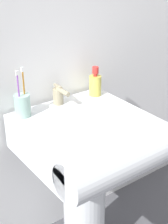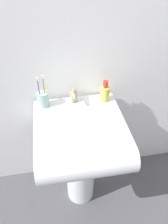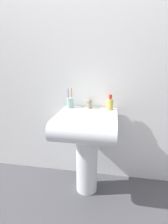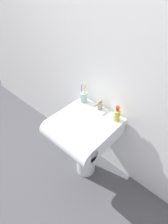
# 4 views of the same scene
# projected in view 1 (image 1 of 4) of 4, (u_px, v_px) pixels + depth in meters

# --- Properties ---
(wall_back) EXTENTS (5.00, 0.05, 2.40)m
(wall_back) POSITION_uv_depth(u_px,v_px,m) (46.00, 17.00, 1.54)
(wall_back) COLOR white
(wall_back) RESTS_ON ground
(sink_pedestal) EXTENTS (0.21, 0.21, 0.64)m
(sink_pedestal) POSITION_uv_depth(u_px,v_px,m) (84.00, 204.00, 1.72)
(sink_pedestal) COLOR white
(sink_pedestal) RESTS_ON ground
(sink_basin) EXTENTS (0.54, 0.58, 0.17)m
(sink_basin) POSITION_uv_depth(u_px,v_px,m) (93.00, 141.00, 1.50)
(sink_basin) COLOR white
(sink_basin) RESTS_ON sink_pedestal
(faucet) EXTENTS (0.05, 0.12, 0.10)m
(faucet) POSITION_uv_depth(u_px,v_px,m) (59.00, 95.00, 1.62)
(faucet) COLOR tan
(faucet) RESTS_ON sink_basin
(toothbrush_cup) EXTENTS (0.07, 0.07, 0.22)m
(toothbrush_cup) POSITION_uv_depth(u_px,v_px,m) (22.00, 105.00, 1.51)
(toothbrush_cup) COLOR #99BFB2
(toothbrush_cup) RESTS_ON sink_basin
(soap_bottle) EXTENTS (0.06, 0.06, 0.15)m
(soap_bottle) POSITION_uv_depth(u_px,v_px,m) (95.00, 84.00, 1.71)
(soap_bottle) COLOR gold
(soap_bottle) RESTS_ON sink_basin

